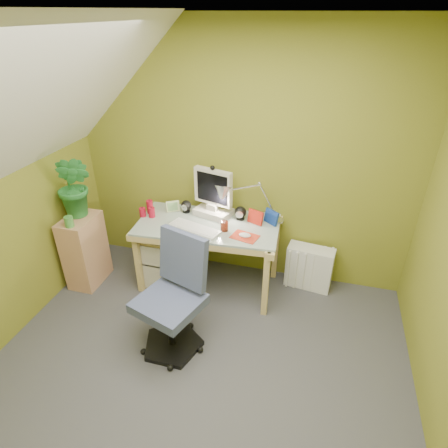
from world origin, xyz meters
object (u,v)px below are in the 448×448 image
(desk, at_px, (209,255))
(task_chair, at_px, (169,302))
(radiator, at_px, (309,267))
(desk_lamp, at_px, (261,193))
(potted_plant, at_px, (75,186))
(monitor, at_px, (213,190))
(side_ledge, at_px, (85,250))

(desk, distance_m, task_chair, 0.87)
(radiator, bearing_deg, desk_lamp, -167.11)
(desk, relative_size, task_chair, 1.38)
(potted_plant, distance_m, radiator, 2.33)
(task_chair, relative_size, radiator, 2.15)
(monitor, relative_size, desk_lamp, 0.91)
(monitor, bearing_deg, potted_plant, -146.32)
(desk, bearing_deg, monitor, 86.27)
(side_ledge, relative_size, task_chair, 0.76)
(desk_lamp, xyz_separation_m, task_chair, (-0.50, -1.04, -0.51))
(desk_lamp, height_order, potted_plant, potted_plant)
(task_chair, bearing_deg, monitor, 105.58)
(side_ledge, height_order, potted_plant, potted_plant)
(monitor, xyz_separation_m, side_ledge, (-1.18, -0.45, -0.60))
(task_chair, height_order, radiator, task_chair)
(monitor, relative_size, task_chair, 0.56)
(desk_lamp, distance_m, task_chair, 1.26)
(desk_lamp, bearing_deg, radiator, -7.00)
(side_ledge, height_order, radiator, side_ledge)
(desk_lamp, xyz_separation_m, side_ledge, (-1.63, -0.45, -0.62))
(potted_plant, xyz_separation_m, radiator, (2.14, 0.45, -0.80))
(task_chair, bearing_deg, desk, 105.05)
(monitor, bearing_deg, desk_lamp, 14.94)
(monitor, relative_size, potted_plant, 0.87)
(radiator, bearing_deg, monitor, -169.76)
(desk_lamp, bearing_deg, task_chair, -128.16)
(desk, relative_size, radiator, 2.96)
(monitor, height_order, task_chair, monitor)
(desk, distance_m, monitor, 0.64)
(desk, xyz_separation_m, desk_lamp, (0.45, 0.18, 0.64))
(monitor, height_order, radiator, monitor)
(monitor, xyz_separation_m, task_chair, (-0.05, -1.04, -0.49))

